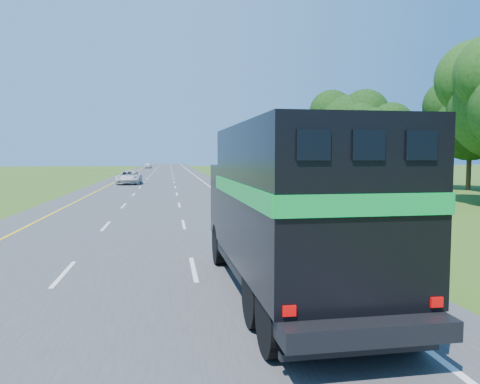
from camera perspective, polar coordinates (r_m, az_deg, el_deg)
The scene contains 6 objects.
road at distance 52.72m, azimuth -9.94°, elevation 0.77°, with size 15.00×260.00×0.04m, color #38383A.
lane_markings at distance 52.71m, azimuth -9.94°, elevation 0.80°, with size 11.15×260.00×0.01m.
horse_truck at distance 10.93m, azimuth 6.26°, elevation -1.85°, with size 3.03×9.09×4.00m.
white_suv at distance 55.89m, azimuth -13.36°, elevation 1.76°, with size 2.64×5.72×1.59m, color silver.
far_car at distance 123.20m, azimuth -11.18°, elevation 3.20°, with size 1.73×4.30×1.47m, color silver.
delineator at distance 24.44m, azimuth 9.65°, elevation -2.14°, with size 0.09×0.05×1.09m.
Camera 1 is at (1.13, -2.60, 3.38)m, focal length 35.00 mm.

